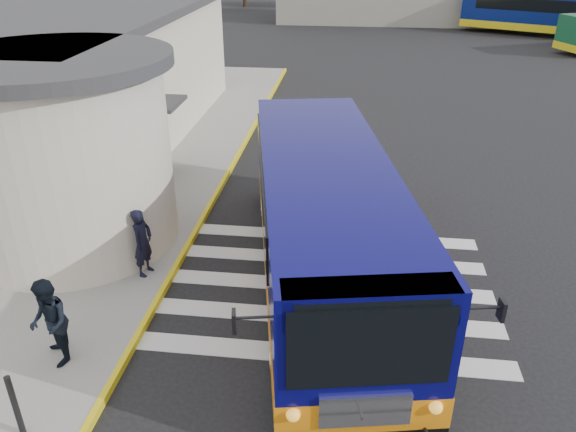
# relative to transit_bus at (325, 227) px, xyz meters

# --- Properties ---
(ground) EXTENTS (140.00, 140.00, 0.00)m
(ground) POSITION_rel_transit_bus_xyz_m (0.42, 0.57, -1.45)
(ground) COLOR black
(ground) RESTS_ON ground
(sidewalk) EXTENTS (10.00, 34.00, 0.15)m
(sidewalk) POSITION_rel_transit_bus_xyz_m (-8.58, 4.57, -1.38)
(sidewalk) COLOR gray
(sidewalk) RESTS_ON ground
(curb_strip) EXTENTS (0.12, 34.00, 0.16)m
(curb_strip) POSITION_rel_transit_bus_xyz_m (-3.63, 4.57, -1.37)
(curb_strip) COLOR yellow
(curb_strip) RESTS_ON ground
(station_building) EXTENTS (12.70, 18.70, 4.80)m
(station_building) POSITION_rel_transit_bus_xyz_m (-10.42, 7.47, 1.12)
(station_building) COLOR beige
(station_building) RESTS_ON ground
(crosswalk) EXTENTS (8.00, 5.35, 0.01)m
(crosswalk) POSITION_rel_transit_bus_xyz_m (-0.08, -0.23, -1.44)
(crosswalk) COLOR silver
(crosswalk) RESTS_ON ground
(transit_bus) EXTENTS (5.15, 11.06, 3.03)m
(transit_bus) POSITION_rel_transit_bus_xyz_m (0.00, 0.00, 0.00)
(transit_bus) COLOR #080756
(transit_bus) RESTS_ON ground
(pedestrian_a) EXTENTS (0.52, 0.68, 1.68)m
(pedestrian_a) POSITION_rel_transit_bus_xyz_m (-4.21, -0.40, -0.46)
(pedestrian_a) COLOR black
(pedestrian_a) RESTS_ON sidewalk
(pedestrian_b) EXTENTS (1.05, 1.09, 1.78)m
(pedestrian_b) POSITION_rel_transit_bus_xyz_m (-4.85, -3.54, -0.41)
(pedestrian_b) COLOR black
(pedestrian_b) RESTS_ON sidewalk
(bollard) EXTENTS (0.10, 0.10, 1.21)m
(bollard) POSITION_rel_transit_bus_xyz_m (-4.58, -5.27, -0.69)
(bollard) COLOR black
(bollard) RESTS_ON sidewalk
(far_bus_a) EXTENTS (10.09, 6.67, 2.54)m
(far_bus_a) POSITION_rel_transit_bus_xyz_m (13.54, 36.44, 0.20)
(far_bus_a) COLOR navy
(far_bus_a) RESTS_ON ground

